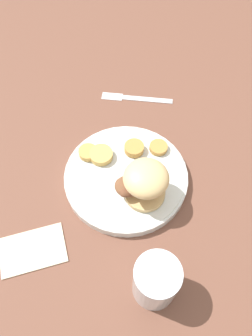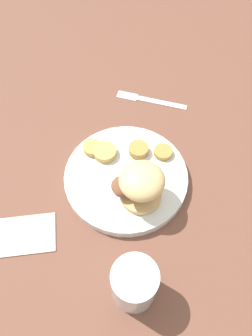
{
  "view_description": "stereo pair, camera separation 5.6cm",
  "coord_description": "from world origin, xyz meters",
  "px_view_note": "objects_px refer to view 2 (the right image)",
  "views": [
    {
      "loc": [
        0.19,
        -0.3,
        0.62
      ],
      "look_at": [
        0.0,
        0.0,
        0.05
      ],
      "focal_mm": 35.0,
      "sensor_mm": 36.0,
      "label": 1
    },
    {
      "loc": [
        0.23,
        -0.27,
        0.62
      ],
      "look_at": [
        0.0,
        0.0,
        0.05
      ],
      "focal_mm": 35.0,
      "sensor_mm": 36.0,
      "label": 2
    }
  ],
  "objects_px": {
    "dinner_plate": "(126,177)",
    "fork": "(150,100)",
    "sandwich": "(140,184)",
    "drinking_glass": "(134,284)"
  },
  "relations": [
    {
      "from": "sandwich",
      "to": "drinking_glass",
      "type": "relative_size",
      "value": 1.01
    },
    {
      "from": "drinking_glass",
      "to": "sandwich",
      "type": "bearing_deg",
      "value": 127.18
    },
    {
      "from": "dinner_plate",
      "to": "sandwich",
      "type": "xyz_separation_m",
      "value": [
        0.05,
        -0.02,
        0.06
      ]
    },
    {
      "from": "fork",
      "to": "sandwich",
      "type": "bearing_deg",
      "value": -56.2
    },
    {
      "from": "sandwich",
      "to": "fork",
      "type": "relative_size",
      "value": 0.61
    },
    {
      "from": "dinner_plate",
      "to": "fork",
      "type": "distance_m",
      "value": 0.24
    },
    {
      "from": "dinner_plate",
      "to": "sandwich",
      "type": "relative_size",
      "value": 2.48
    },
    {
      "from": "fork",
      "to": "drinking_glass",
      "type": "xyz_separation_m",
      "value": [
        0.27,
        -0.38,
        0.05
      ]
    },
    {
      "from": "sandwich",
      "to": "fork",
      "type": "xyz_separation_m",
      "value": [
        -0.16,
        0.24,
        -0.07
      ]
    },
    {
      "from": "sandwich",
      "to": "drinking_glass",
      "type": "bearing_deg",
      "value": -52.82
    }
  ]
}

